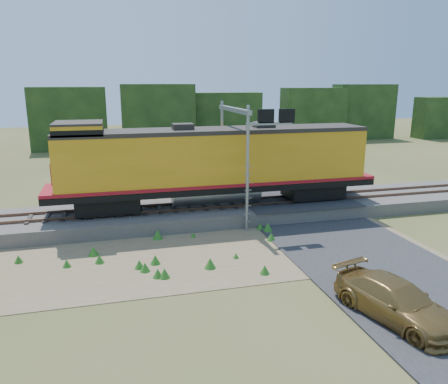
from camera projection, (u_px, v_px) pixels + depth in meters
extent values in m
plane|color=#475123|center=(211.00, 257.00, 21.04)|extent=(140.00, 140.00, 0.00)
cube|color=slate|center=(189.00, 214.00, 26.57)|extent=(70.00, 5.00, 0.80)
cube|color=brown|center=(191.00, 209.00, 25.78)|extent=(70.00, 0.10, 0.16)
cube|color=brown|center=(187.00, 203.00, 27.13)|extent=(70.00, 0.10, 0.16)
cube|color=#8C7754|center=(169.00, 257.00, 21.01)|extent=(26.00, 8.00, 0.03)
cube|color=#38383A|center=(296.00, 199.00, 28.18)|extent=(7.00, 5.20, 0.06)
cube|color=#38383A|center=(230.00, 166.00, 43.39)|extent=(7.00, 24.00, 0.08)
cube|color=black|center=(144.00, 122.00, 55.90)|extent=(36.00, 3.00, 6.50)
cube|color=black|center=(413.00, 118.00, 65.77)|extent=(50.00, 3.00, 6.00)
cube|color=black|center=(108.00, 203.00, 25.16)|extent=(3.57, 2.28, 0.89)
cube|color=black|center=(313.00, 190.00, 28.32)|extent=(3.57, 2.28, 0.89)
cube|color=black|center=(216.00, 186.00, 26.59)|extent=(19.84, 2.98, 0.36)
cylinder|color=gray|center=(216.00, 194.00, 26.71)|extent=(5.46, 1.19, 1.19)
cube|color=orange|center=(216.00, 158.00, 26.17)|extent=(18.35, 2.88, 3.07)
cube|color=maroon|center=(216.00, 181.00, 26.52)|extent=(19.84, 3.03, 0.18)
cube|color=#28231E|center=(216.00, 130.00, 25.77)|extent=(18.35, 2.93, 0.24)
cube|color=orange|center=(79.00, 130.00, 23.82)|extent=(2.58, 2.88, 0.69)
cube|color=#28231E|center=(78.00, 123.00, 23.72)|extent=(2.58, 2.93, 0.12)
cube|color=black|center=(79.00, 131.00, 23.83)|extent=(2.63, 2.93, 0.35)
cube|color=maroon|center=(54.00, 172.00, 24.00)|extent=(0.10, 1.98, 1.19)
cube|color=#28231E|center=(183.00, 127.00, 25.23)|extent=(1.19, 0.99, 0.45)
cube|color=#28231E|center=(264.00, 125.00, 26.44)|extent=(1.19, 0.99, 0.45)
cylinder|color=gray|center=(247.00, 170.00, 23.87)|extent=(0.18, 0.18, 7.00)
cylinder|color=gray|center=(222.00, 154.00, 29.12)|extent=(0.18, 0.18, 7.00)
cube|color=gray|center=(234.00, 110.00, 25.74)|extent=(0.25, 6.20, 0.25)
cube|color=gray|center=(269.00, 124.00, 23.55)|extent=(2.60, 0.15, 0.15)
cube|color=black|center=(266.00, 116.00, 23.41)|extent=(0.90, 0.15, 0.75)
cube|color=black|center=(287.00, 116.00, 23.70)|extent=(0.90, 0.15, 0.75)
imported|color=olive|center=(396.00, 301.00, 15.34)|extent=(3.14, 5.17, 1.40)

